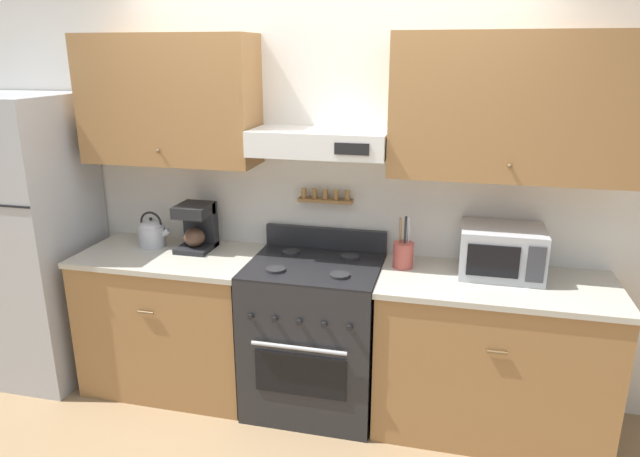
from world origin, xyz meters
name	(u,v)px	position (x,y,z in m)	size (l,w,h in m)	color
ground_plane	(301,433)	(0.00, 0.00, 0.00)	(16.00, 16.00, 0.00)	#937551
wall_back	(333,162)	(0.04, 0.61, 1.48)	(5.20, 0.46, 2.55)	silver
counter_left	(174,319)	(-0.94, 0.33, 0.46)	(1.10, 0.66, 0.91)	olive
counter_right	(491,356)	(1.03, 0.33, 0.46)	(1.29, 0.66, 0.91)	olive
stove_range	(314,335)	(0.00, 0.32, 0.47)	(0.77, 0.68, 1.06)	#232326
refrigerator	(25,240)	(-1.95, 0.29, 0.93)	(0.78, 0.73, 1.87)	#ADAFB5
tea_kettle	(152,232)	(-1.10, 0.43, 1.00)	(0.22, 0.17, 0.23)	#B7B7BC
coffee_maker	(197,226)	(-0.80, 0.46, 1.06)	(0.21, 0.25, 0.29)	black
microwave	(501,251)	(1.05, 0.45, 1.05)	(0.45, 0.36, 0.27)	#ADAFB5
utensil_crock	(403,254)	(0.50, 0.43, 0.99)	(0.12, 0.12, 0.30)	#B24C42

